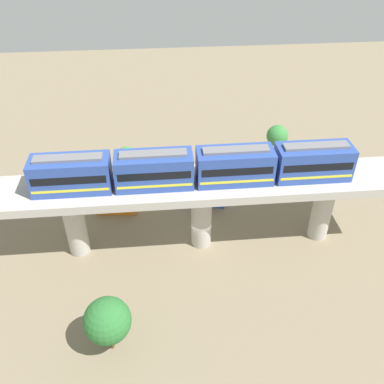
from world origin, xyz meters
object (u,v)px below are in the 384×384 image
(train, at_px, (195,168))
(tree_near_viaduct, at_px, (107,321))
(parked_car_white, at_px, (182,172))
(parked_car_blue, at_px, (206,197))
(tree_mid_lot, at_px, (277,136))
(parked_car_orange, at_px, (117,204))
(tree_far_corner, at_px, (127,159))

(train, height_order, tree_near_viaduct, train)
(parked_car_white, distance_m, parked_car_blue, 5.56)
(tree_mid_lot, bearing_deg, parked_car_orange, -65.72)
(train, relative_size, tree_near_viaduct, 5.57)
(parked_car_orange, distance_m, tree_near_viaduct, 16.84)
(parked_car_blue, distance_m, tree_far_corner, 9.78)
(parked_car_blue, height_order, tree_far_corner, tree_far_corner)
(train, height_order, parked_car_white, train)
(train, height_order, parked_car_blue, train)
(parked_car_white, xyz_separation_m, tree_near_viaduct, (22.15, -7.01, 2.43))
(parked_car_orange, bearing_deg, parked_car_blue, 98.13)
(parked_car_orange, relative_size, parked_car_blue, 0.98)
(parked_car_orange, bearing_deg, train, 58.68)
(parked_car_white, bearing_deg, tree_mid_lot, 92.85)
(parked_car_white, bearing_deg, tree_near_viaduct, -29.93)
(parked_car_orange, relative_size, tree_near_viaduct, 0.88)
(parked_car_blue, bearing_deg, parked_car_orange, -77.54)
(parked_car_orange, distance_m, parked_car_blue, 9.56)
(train, distance_m, tree_far_corner, 13.26)
(parked_car_blue, distance_m, tree_mid_lot, 13.20)
(parked_car_blue, distance_m, tree_near_viaduct, 19.51)
(train, distance_m, tree_mid_lot, 19.56)
(tree_far_corner, bearing_deg, parked_car_white, 99.47)
(train, bearing_deg, tree_far_corner, -147.51)
(tree_near_viaduct, xyz_separation_m, tree_far_corner, (-21.11, 0.79, 0.46))
(train, bearing_deg, parked_car_orange, -127.24)
(tree_near_viaduct, bearing_deg, tree_far_corner, 177.87)
(train, bearing_deg, parked_car_white, -178.28)
(train, height_order, tree_far_corner, train)
(parked_car_blue, height_order, tree_mid_lot, tree_mid_lot)
(parked_car_white, relative_size, parked_car_orange, 1.03)
(parked_car_white, distance_m, tree_far_corner, 6.94)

